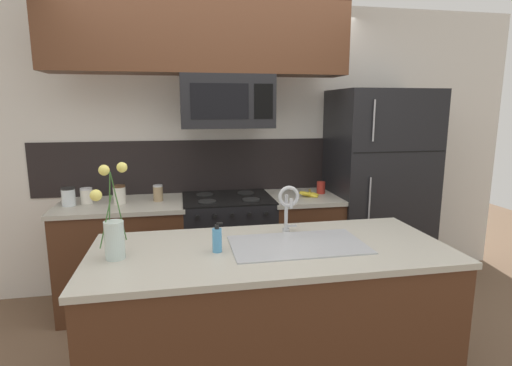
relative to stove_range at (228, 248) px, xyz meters
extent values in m
plane|color=brown|center=(0.00, -0.90, -0.46)|extent=(10.00, 10.00, 0.00)
cube|color=silver|center=(0.30, 0.38, 0.84)|extent=(5.20, 0.10, 2.60)
cube|color=black|center=(0.00, 0.32, 0.69)|extent=(3.33, 0.01, 0.48)
cube|color=#4C2B19|center=(-0.88, 0.00, -0.02)|extent=(0.99, 0.62, 0.88)
cube|color=#B2AD9E|center=(-0.88, 0.00, 0.43)|extent=(1.02, 0.65, 0.03)
cube|color=#4C2B19|center=(0.67, 0.00, -0.02)|extent=(0.59, 0.62, 0.88)
cube|color=#B2AD9E|center=(0.67, 0.00, 0.43)|extent=(0.62, 0.65, 0.03)
cube|color=black|center=(0.00, 0.00, -0.01)|extent=(0.76, 0.62, 0.91)
cube|color=black|center=(0.00, 0.00, 0.45)|extent=(0.76, 0.62, 0.01)
cylinder|color=black|center=(-0.18, -0.14, 0.46)|extent=(0.15, 0.15, 0.01)
cylinder|color=black|center=(0.18, -0.14, 0.46)|extent=(0.15, 0.15, 0.01)
cylinder|color=black|center=(-0.18, 0.14, 0.46)|extent=(0.15, 0.15, 0.01)
cylinder|color=black|center=(0.18, 0.14, 0.46)|extent=(0.15, 0.15, 0.01)
cylinder|color=black|center=(-0.27, -0.32, 0.39)|extent=(0.03, 0.02, 0.03)
cylinder|color=black|center=(-0.14, -0.32, 0.39)|extent=(0.03, 0.02, 0.03)
cylinder|color=black|center=(0.00, -0.32, 0.39)|extent=(0.03, 0.02, 0.03)
cylinder|color=black|center=(0.14, -0.32, 0.39)|extent=(0.03, 0.02, 0.03)
cylinder|color=black|center=(0.27, -0.32, 0.39)|extent=(0.03, 0.02, 0.03)
cube|color=black|center=(0.00, -0.02, 1.27)|extent=(0.74, 0.40, 0.42)
cube|color=black|center=(-0.07, -0.22, 1.27)|extent=(0.45, 0.00, 0.27)
cube|color=black|center=(0.27, -0.22, 1.27)|extent=(0.15, 0.00, 0.27)
cube|color=#4C2B19|center=(-0.20, -0.05, 1.78)|extent=(2.34, 0.34, 0.60)
cube|color=black|center=(1.39, 0.02, 0.46)|extent=(0.85, 0.72, 1.84)
cube|color=black|center=(1.39, -0.34, 0.86)|extent=(0.82, 0.00, 0.01)
cylinder|color=#99999E|center=(1.14, -0.36, 1.12)|extent=(0.01, 0.01, 0.33)
cylinder|color=#99999E|center=(1.14, -0.36, 0.31)|extent=(0.01, 0.01, 0.70)
cylinder|color=silver|center=(-1.27, -0.01, 0.51)|extent=(0.10, 0.10, 0.13)
cylinder|color=black|center=(-1.27, -0.01, 0.59)|extent=(0.10, 0.10, 0.01)
cylinder|color=silver|center=(-1.15, 0.03, 0.51)|extent=(0.10, 0.10, 0.12)
cylinder|color=#B2B2B7|center=(-1.15, 0.03, 0.57)|extent=(0.09, 0.09, 0.01)
cylinder|color=silver|center=(-0.88, -0.02, 0.52)|extent=(0.10, 0.10, 0.14)
cylinder|color=#4C331E|center=(-0.88, -0.02, 0.59)|extent=(0.10, 0.10, 0.02)
cylinder|color=#997F5B|center=(-0.58, 0.02, 0.51)|extent=(0.08, 0.08, 0.12)
cylinder|color=#B2B2B7|center=(-0.58, 0.02, 0.58)|extent=(0.08, 0.08, 0.01)
ellipsoid|color=yellow|center=(0.71, -0.07, 0.47)|extent=(0.16, 0.13, 0.07)
ellipsoid|color=yellow|center=(0.71, -0.05, 0.47)|extent=(0.18, 0.09, 0.05)
ellipsoid|color=yellow|center=(0.72, -0.07, 0.47)|extent=(0.17, 0.04, 0.05)
ellipsoid|color=yellow|center=(0.73, -0.05, 0.47)|extent=(0.18, 0.09, 0.06)
ellipsoid|color=yellow|center=(0.73, -0.07, 0.47)|extent=(0.17, 0.12, 0.07)
cylinder|color=brown|center=(0.72, -0.06, 0.50)|extent=(0.02, 0.02, 0.03)
cylinder|color=#B22D23|center=(0.86, 0.05, 0.50)|extent=(0.08, 0.08, 0.11)
cube|color=#4C2B19|center=(0.10, -1.25, -0.02)|extent=(1.97, 0.83, 0.88)
cube|color=#B2AD9E|center=(0.10, -1.25, 0.43)|extent=(2.00, 0.86, 0.03)
cube|color=#ADAFB5|center=(0.25, -1.25, 0.45)|extent=(0.76, 0.44, 0.01)
cube|color=#ADAFB5|center=(0.08, -1.25, 0.37)|extent=(0.30, 0.33, 0.15)
cube|color=#ADAFB5|center=(0.43, -1.25, 0.37)|extent=(0.30, 0.33, 0.15)
cylinder|color=#B7BABF|center=(0.25, -0.99, 0.46)|extent=(0.04, 0.04, 0.02)
cylinder|color=#B7BABF|center=(0.25, -0.99, 0.58)|extent=(0.02, 0.02, 0.22)
torus|color=#B7BABF|center=(0.25, -1.04, 0.69)|extent=(0.13, 0.02, 0.13)
cylinder|color=#B7BABF|center=(0.25, -1.10, 0.66)|extent=(0.02, 0.02, 0.06)
cube|color=#B7BABF|center=(0.29, -0.99, 0.48)|extent=(0.07, 0.01, 0.01)
cylinder|color=#4C93C6|center=(-0.21, -1.27, 0.51)|extent=(0.05, 0.05, 0.13)
cylinder|color=black|center=(-0.21, -1.27, 0.59)|extent=(0.02, 0.02, 0.02)
cube|color=black|center=(-0.19, -1.27, 0.61)|extent=(0.03, 0.01, 0.01)
cylinder|color=silver|center=(-0.74, -1.27, 0.55)|extent=(0.10, 0.10, 0.20)
cylinder|color=silver|center=(-0.74, -1.27, 0.48)|extent=(0.09, 0.09, 0.06)
cylinder|color=#386B2D|center=(-0.75, -1.24, 0.71)|extent=(0.04, 0.06, 0.39)
sphere|color=#EFE066|center=(-0.77, -1.22, 0.91)|extent=(0.06, 0.06, 0.06)
cylinder|color=#386B2D|center=(-0.77, -1.27, 0.65)|extent=(0.08, 0.02, 0.28)
sphere|color=#EFE066|center=(-0.81, -1.28, 0.79)|extent=(0.06, 0.06, 0.06)
cylinder|color=#386B2D|center=(-0.71, -1.22, 0.71)|extent=(0.05, 0.10, 0.39)
sphere|color=#EFE066|center=(-0.69, -1.17, 0.91)|extent=(0.06, 0.06, 0.06)
camera|label=1|loc=(-0.39, -3.33, 1.22)|focal=28.00mm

